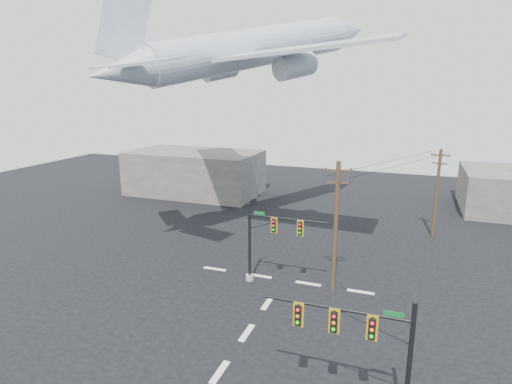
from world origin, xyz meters
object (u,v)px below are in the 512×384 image
at_px(utility_pole_a, 336,225).
at_px(utility_pole_b, 437,192).
at_px(signal_mast_far, 266,242).
at_px(airliner, 255,49).
at_px(signal_mast_near, 370,352).

xyz_separation_m(utility_pole_a, utility_pole_b, (7.42, 15.39, -0.45)).
height_order(signal_mast_far, utility_pole_a, utility_pole_a).
distance_m(signal_mast_far, airliner, 18.74).
height_order(signal_mast_near, utility_pole_b, utility_pole_b).
height_order(utility_pole_a, airliner, airliner).
bearing_deg(signal_mast_near, utility_pole_a, 106.56).
bearing_deg(utility_pole_b, signal_mast_far, -113.70).
bearing_deg(airliner, signal_mast_far, -125.58).
relative_size(signal_mast_near, utility_pole_b, 0.76).
distance_m(signal_mast_near, utility_pole_a, 13.10).
xyz_separation_m(signal_mast_far, utility_pole_b, (12.58, 16.00, 1.29)).
xyz_separation_m(signal_mast_far, utility_pole_a, (5.16, 0.61, 1.74)).
relative_size(signal_mast_far, airliner, 0.21).
xyz_separation_m(signal_mast_near, utility_pole_a, (-3.71, 12.47, 1.56)).
height_order(signal_mast_near, utility_pole_a, utility_pole_a).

